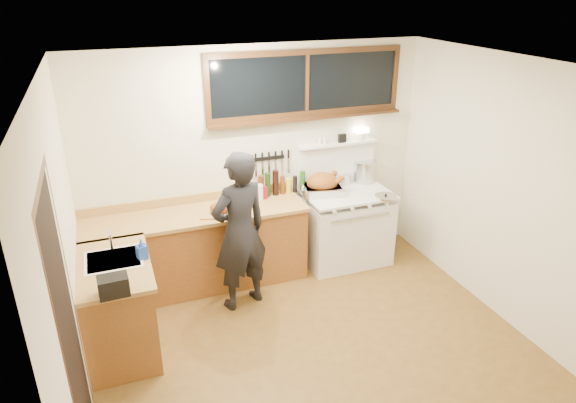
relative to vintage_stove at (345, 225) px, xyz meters
name	(u,v)px	position (x,y,z in m)	size (l,w,h in m)	color
ground_plane	(314,347)	(-1.00, -1.41, -0.48)	(4.00, 3.50, 0.02)	brown
room_shell	(318,185)	(-1.00, -1.41, 1.18)	(4.10, 3.60, 2.65)	silver
counter_back	(198,249)	(-1.80, 0.04, -0.01)	(2.44, 0.64, 1.00)	brown
counter_left	(118,307)	(-2.70, -0.79, -0.02)	(0.64, 1.09, 0.90)	brown
sink_unit	(114,265)	(-2.68, -0.71, 0.38)	(0.50, 0.45, 0.37)	white
vintage_stove	(345,225)	(0.00, 0.00, 0.00)	(1.02, 0.74, 1.58)	white
back_window	(307,91)	(-0.40, 0.31, 1.60)	(2.32, 0.13, 0.77)	black
left_doorway	(70,333)	(-2.99, -1.96, 0.62)	(0.02, 1.04, 2.17)	black
knife_strip	(267,159)	(-0.88, 0.32, 0.84)	(0.52, 0.03, 0.28)	black
man	(240,232)	(-1.45, -0.49, 0.39)	(0.72, 0.58, 1.71)	black
soap_bottle	(142,249)	(-2.43, -0.78, 0.53)	(0.11, 0.11, 0.20)	#2144A6
toaster	(113,286)	(-2.70, -1.29, 0.51)	(0.24, 0.17, 0.16)	black
cutting_board	(221,209)	(-1.54, -0.09, 0.49)	(0.48, 0.41, 0.14)	#B28746
roast_turkey	(323,185)	(-0.28, 0.07, 0.54)	(0.53, 0.44, 0.26)	silver
stockpot	(364,171)	(0.36, 0.26, 0.57)	(0.33, 0.33, 0.27)	silver
saucepan	(344,179)	(0.09, 0.26, 0.49)	(0.19, 0.29, 0.12)	silver
pot_lid	(386,196)	(0.35, -0.30, 0.45)	(0.31, 0.31, 0.04)	silver
coffee_tin	(262,192)	(-1.00, 0.16, 0.51)	(0.10, 0.09, 0.15)	maroon
pitcher	(259,192)	(-1.04, 0.14, 0.52)	(0.10, 0.10, 0.18)	white
bottle_cluster	(279,184)	(-0.77, 0.22, 0.56)	(0.58, 0.07, 0.30)	black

